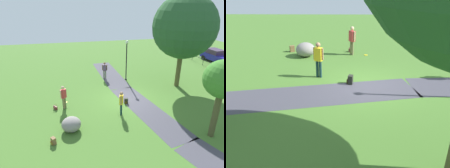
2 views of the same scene
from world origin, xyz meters
TOP-DOWN VIEW (x-y plane):
  - ground_plane at (0.00, 0.00)m, footprint 48.00×48.00m
  - footpath_segment_mid at (1.90, 0.98)m, footprint 8.24×3.57m
  - lawn_boulder at (3.26, -4.30)m, footprint 1.28×1.28m
  - woman_with_handbag at (0.44, -4.70)m, footprint 0.41×0.43m
  - passerby_on_path at (2.14, -0.93)m, footprint 0.49×0.35m
  - handbag_on_grass at (0.46, -5.35)m, footprint 0.38×0.38m
  - backpack_by_boulder at (4.30, -5.31)m, footprint 0.34×0.35m
  - spare_backpack_on_lawn at (0.66, -0.15)m, footprint 0.31×0.32m
  - frisbee_on_grass at (-0.45, -4.61)m, footprint 0.22×0.22m

SIDE VIEW (x-z plane):
  - ground_plane at x=0.00m, z-range 0.00..0.00m
  - footpath_segment_mid at x=1.90m, z-range 0.00..0.01m
  - frisbee_on_grass at x=-0.45m, z-range 0.00..0.02m
  - handbag_on_grass at x=0.46m, z-range -0.01..0.29m
  - backpack_by_boulder at x=4.30m, z-range -0.01..0.39m
  - spare_backpack_on_lawn at x=0.66m, z-range -0.01..0.39m
  - lawn_boulder at x=3.26m, z-range 0.00..0.86m
  - passerby_on_path at x=2.14m, z-range 0.14..1.83m
  - woman_with_handbag at x=0.44m, z-range 0.15..1.89m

